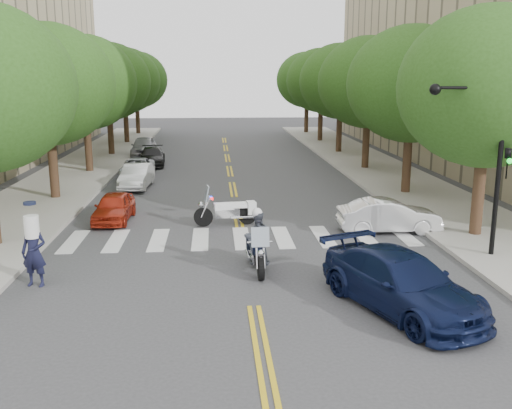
{
  "coord_description": "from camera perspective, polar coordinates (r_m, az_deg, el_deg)",
  "views": [
    {
      "loc": [
        -0.99,
        -14.08,
        5.96
      ],
      "look_at": [
        0.54,
        6.47,
        1.3
      ],
      "focal_mm": 40.0,
      "sensor_mm": 36.0,
      "label": 1
    }
  ],
  "objects": [
    {
      "name": "tree_l_3",
      "position": [
        44.77,
        -14.61,
        11.82
      ],
      "size": [
        6.4,
        6.4,
        8.45
      ],
      "color": "#382316",
      "rests_on": "ground"
    },
    {
      "name": "tree_r_1",
      "position": [
        29.74,
        15.29,
        11.52
      ],
      "size": [
        6.4,
        6.4,
        8.45
      ],
      "color": "#382316",
      "rests_on": "ground"
    },
    {
      "name": "parked_car_c",
      "position": [
        34.97,
        -11.78,
        3.59
      ],
      "size": [
        1.96,
        4.09,
        1.12
      ],
      "primitive_type": "imported",
      "rotation": [
        0.0,
        0.0,
        0.02
      ],
      "color": "#ADB0B5",
      "rests_on": "ground"
    },
    {
      "name": "tree_r_2",
      "position": [
        37.39,
        11.18,
        11.88
      ],
      "size": [
        6.4,
        6.4,
        8.45
      ],
      "color": "#382316",
      "rests_on": "ground"
    },
    {
      "name": "sidewalk_left",
      "position": [
        37.53,
        -17.32,
        3.14
      ],
      "size": [
        5.0,
        60.0,
        0.15
      ],
      "primitive_type": "cube",
      "color": "#9E9991",
      "rests_on": "ground"
    },
    {
      "name": "parked_car_d",
      "position": [
        39.42,
        -10.37,
        4.73
      ],
      "size": [
        1.96,
        4.28,
        1.21
      ],
      "primitive_type": "imported",
      "rotation": [
        0.0,
        0.0,
        0.06
      ],
      "color": "black",
      "rests_on": "ground"
    },
    {
      "name": "traffic_signal_pole",
      "position": [
        19.74,
        22.06,
        5.3
      ],
      "size": [
        2.82,
        0.42,
        6.0
      ],
      "color": "black",
      "rests_on": "ground"
    },
    {
      "name": "tree_l_1",
      "position": [
        29.15,
        -20.19,
        11.18
      ],
      "size": [
        6.4,
        6.4,
        8.45
      ],
      "color": "#382316",
      "rests_on": "ground"
    },
    {
      "name": "parked_car_e",
      "position": [
        44.21,
        -11.17,
        5.71
      ],
      "size": [
        1.82,
        4.34,
        1.47
      ],
      "primitive_type": "imported",
      "rotation": [
        0.0,
        0.0,
        0.02
      ],
      "color": "#A4A3A9",
      "rests_on": "ground"
    },
    {
      "name": "parked_car_a",
      "position": [
        24.55,
        -14.01,
        -0.27
      ],
      "size": [
        1.53,
        3.55,
        1.19
      ],
      "primitive_type": "imported",
      "rotation": [
        0.0,
        0.0,
        -0.04
      ],
      "color": "#A62411",
      "rests_on": "ground"
    },
    {
      "name": "sedan_blue",
      "position": [
        15.31,
        14.32,
        -7.57
      ],
      "size": [
        3.89,
        5.57,
        1.5
      ],
      "primitive_type": "imported",
      "rotation": [
        0.0,
        0.0,
        0.39
      ],
      "color": "#0D1536",
      "rests_on": "ground"
    },
    {
      "name": "tree_l_4",
      "position": [
        52.66,
        -13.06,
        11.98
      ],
      "size": [
        6.4,
        6.4,
        8.45
      ],
      "color": "#382316",
      "rests_on": "ground"
    },
    {
      "name": "tree_r_5",
      "position": [
        60.87,
        5.13,
        12.31
      ],
      "size": [
        6.4,
        6.4,
        8.45
      ],
      "color": "#382316",
      "rests_on": "ground"
    },
    {
      "name": "tree_l_5",
      "position": [
        60.59,
        -11.92,
        12.09
      ],
      "size": [
        6.4,
        6.4,
        8.45
      ],
      "color": "#382316",
      "rests_on": "ground"
    },
    {
      "name": "motorcycle_parked",
      "position": [
        23.25,
        -2.52,
        -0.65
      ],
      "size": [
        2.58,
        0.82,
        1.67
      ],
      "rotation": [
        0.0,
        0.0,
        1.71
      ],
      "color": "black",
      "rests_on": "ground"
    },
    {
      "name": "convertible",
      "position": [
        22.75,
        13.14,
        -1.1
      ],
      "size": [
        3.95,
        1.41,
        1.3
      ],
      "primitive_type": "imported",
      "rotation": [
        0.0,
        0.0,
        1.56
      ],
      "color": "white",
      "rests_on": "ground"
    },
    {
      "name": "motorcycle_police",
      "position": [
        17.81,
        0.09,
        -3.79
      ],
      "size": [
        0.85,
        2.47,
        2.01
      ],
      "rotation": [
        0.0,
        0.0,
        3.19
      ],
      "color": "black",
      "rests_on": "ground"
    },
    {
      "name": "officer_standing",
      "position": [
        17.61,
        -21.32,
        -4.49
      ],
      "size": [
        0.82,
        0.62,
        2.01
      ],
      "primitive_type": "imported",
      "rotation": [
        0.0,
        0.0,
        -0.2
      ],
      "color": "black",
      "rests_on": "ground"
    },
    {
      "name": "tree_r_0",
      "position": [
        22.34,
        22.15,
        10.79
      ],
      "size": [
        6.4,
        6.4,
        8.45
      ],
      "color": "#382316",
      "rests_on": "ground"
    },
    {
      "name": "sidewalk_right",
      "position": [
        38.03,
        11.84,
        3.57
      ],
      "size": [
        5.0,
        60.0,
        0.15
      ],
      "primitive_type": "cube",
      "color": "#9E9991",
      "rests_on": "ground"
    },
    {
      "name": "tree_l_2",
      "position": [
        36.92,
        -16.81,
        11.58
      ],
      "size": [
        6.4,
        6.4,
        8.45
      ],
      "color": "#382316",
      "rests_on": "ground"
    },
    {
      "name": "parked_car_b",
      "position": [
        31.62,
        -11.85,
        2.78
      ],
      "size": [
        1.58,
        3.96,
        1.28
      ],
      "primitive_type": "imported",
      "rotation": [
        0.0,
        0.0,
        -0.06
      ],
      "color": "silver",
      "rests_on": "ground"
    },
    {
      "name": "tree_r_4",
      "position": [
        52.99,
        6.55,
        12.22
      ],
      "size": [
        6.4,
        6.4,
        8.45
      ],
      "color": "#382316",
      "rests_on": "ground"
    },
    {
      "name": "tree_r_3",
      "position": [
        45.16,
        8.47,
        12.09
      ],
      "size": [
        6.4,
        6.4,
        8.45
      ],
      "color": "#382316",
      "rests_on": "ground"
    },
    {
      "name": "ground",
      "position": [
        15.32,
        -0.21,
        -10.15
      ],
      "size": [
        140.0,
        140.0,
        0.0
      ],
      "primitive_type": "plane",
      "color": "#38383A",
      "rests_on": "ground"
    }
  ]
}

